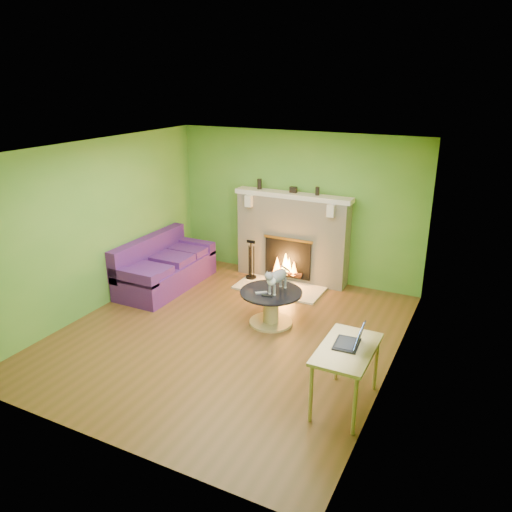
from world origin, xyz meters
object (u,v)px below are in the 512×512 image
at_px(sofa, 164,268).
at_px(cat, 278,279).
at_px(desk, 347,355).
at_px(coffee_table, 271,305).

bearing_deg(sofa, cat, -9.88).
xyz_separation_m(sofa, cat, (2.34, -0.41, 0.38)).
height_order(desk, cat, cat).
relative_size(coffee_table, cat, 1.47).
xyz_separation_m(sofa, coffee_table, (2.26, -0.46, -0.03)).
bearing_deg(desk, sofa, 153.98).
relative_size(coffee_table, desk, 0.93).
distance_m(coffee_table, cat, 0.42).
height_order(coffee_table, desk, desk).
xyz_separation_m(sofa, desk, (3.81, -1.86, 0.30)).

